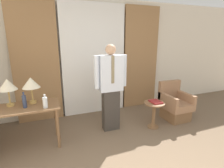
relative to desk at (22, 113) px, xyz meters
name	(u,v)px	position (x,y,z in m)	size (l,w,h in m)	color
wall_back	(93,58)	(1.52, 1.15, 0.73)	(10.00, 0.06, 2.70)	silver
curtain_sheer_center	(94,61)	(1.52, 1.02, 0.67)	(1.51, 0.06, 2.58)	white
curtain_drape_left	(36,63)	(0.25, 1.02, 0.67)	(0.95, 0.06, 2.58)	#997047
curtain_drape_right	(141,58)	(2.79, 1.02, 0.67)	(0.95, 0.06, 2.58)	#997047
desk	(22,113)	(0.00, 0.00, 0.00)	(1.16, 0.56, 0.73)	brown
table_lamp_left	(7,85)	(-0.17, 0.12, 0.46)	(0.29, 0.29, 0.45)	tan
table_lamp_right	(31,83)	(0.17, 0.12, 0.46)	(0.29, 0.29, 0.45)	tan
bottle_near_edge	(24,101)	(0.06, -0.05, 0.22)	(0.06, 0.06, 0.26)	#2D3851
bottle_by_lamp	(45,102)	(0.36, -0.17, 0.20)	(0.07, 0.07, 0.22)	silver
person	(111,85)	(1.57, 0.05, 0.30)	(0.65, 0.22, 1.70)	#38332D
armchair	(175,105)	(3.10, -0.03, -0.30)	(0.56, 0.62, 0.85)	brown
side_table	(154,111)	(2.41, -0.21, -0.25)	(0.42, 0.42, 0.55)	brown
book	(156,102)	(2.43, -0.21, -0.06)	(0.20, 0.24, 0.03)	maroon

